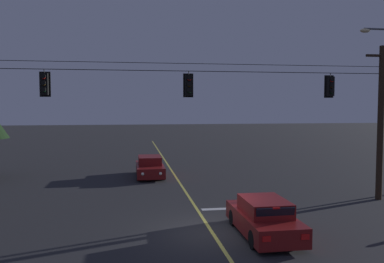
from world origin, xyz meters
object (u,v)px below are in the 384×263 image
Objects in this scene: car_waiting_near_lane at (264,218)px; car_oncoming_lead at (150,167)px; traffic_light_leftmost at (44,84)px; traffic_light_left_inner at (189,85)px; traffic_light_centre at (330,86)px.

car_oncoming_lead is at bearing 105.25° from car_waiting_near_lane.
traffic_light_leftmost is 10.99m from car_waiting_near_lane.
traffic_light_left_inner is 7.10m from traffic_light_centre.
traffic_light_centre is at bearing -44.94° from car_oncoming_lead.
traffic_light_left_inner is at bearing 115.21° from car_waiting_near_lane.
car_waiting_near_lane is at bearing -137.54° from traffic_light_centre.
car_waiting_near_lane is (-4.96, -4.54, -5.13)m from traffic_light_centre.
traffic_light_centre is 0.28× the size of car_waiting_near_lane.
traffic_light_leftmost is at bearing 180.00° from traffic_light_centre.
traffic_light_leftmost reaches higher than car_waiting_near_lane.
traffic_light_left_inner is 10.03m from car_oncoming_lead.
traffic_light_leftmost reaches higher than car_oncoming_lead.
car_waiting_near_lane is 0.98× the size of car_oncoming_lead.
traffic_light_left_inner is (6.46, 0.00, 0.00)m from traffic_light_leftmost.
traffic_light_leftmost is 1.00× the size of traffic_light_left_inner.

